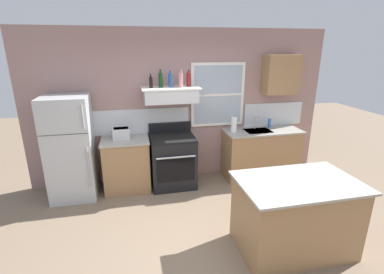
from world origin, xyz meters
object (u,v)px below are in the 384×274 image
at_px(dish_soap_bottle, 269,123).
at_px(bottle_rose_pink, 181,80).
at_px(bottle_balsamic_dark, 151,82).
at_px(bottle_blue_liqueur, 170,80).
at_px(refrigerator, 71,148).
at_px(paper_towel_roll, 234,125).
at_px(bottle_red_label_wine, 189,79).
at_px(kitchen_island, 295,215).
at_px(stove_range, 173,161).
at_px(toaster, 121,133).
at_px(bottle_dark_green_wine, 161,80).

bearing_deg(dish_soap_bottle, bottle_rose_pink, -176.76).
bearing_deg(bottle_balsamic_dark, bottle_blue_liqueur, 2.89).
distance_m(refrigerator, bottle_blue_liqueur, 1.95).
bearing_deg(paper_towel_roll, bottle_red_label_wine, 173.75).
bearing_deg(paper_towel_roll, bottle_balsamic_dark, 178.55).
bearing_deg(kitchen_island, bottle_blue_liqueur, 119.58).
height_order(stove_range, kitchen_island, stove_range).
height_order(refrigerator, dish_soap_bottle, refrigerator).
distance_m(toaster, bottle_blue_liqueur, 1.20).
distance_m(bottle_balsamic_dark, dish_soap_bottle, 2.35).
height_order(toaster, bottle_rose_pink, bottle_rose_pink).
xyz_separation_m(stove_range, kitchen_island, (1.17, -1.98, -0.01)).
xyz_separation_m(bottle_blue_liqueur, paper_towel_roll, (1.13, -0.05, -0.82)).
height_order(bottle_balsamic_dark, bottle_red_label_wine, bottle_red_label_wine).
xyz_separation_m(bottle_dark_green_wine, bottle_red_label_wine, (0.47, 0.01, -0.01)).
bearing_deg(refrigerator, bottle_red_label_wine, 4.33).
bearing_deg(bottle_blue_liqueur, toaster, -178.18).
bearing_deg(toaster, stove_range, -4.25).
bearing_deg(bottle_blue_liqueur, bottle_rose_pink, -16.42).
distance_m(toaster, bottle_red_label_wine, 1.45).
height_order(refrigerator, bottle_dark_green_wine, bottle_dark_green_wine).
xyz_separation_m(bottle_dark_green_wine, bottle_rose_pink, (0.32, -0.08, -0.00)).
xyz_separation_m(toaster, bottle_blue_liqueur, (0.85, 0.03, 0.85)).
height_order(stove_range, bottle_dark_green_wine, bottle_dark_green_wine).
distance_m(bottle_rose_pink, bottle_red_label_wine, 0.17).
distance_m(bottle_blue_liqueur, paper_towel_roll, 1.39).
xyz_separation_m(toaster, bottle_balsamic_dark, (0.53, 0.01, 0.83)).
xyz_separation_m(toaster, kitchen_island, (2.02, -2.04, -0.55)).
xyz_separation_m(bottle_balsamic_dark, dish_soap_bottle, (2.20, 0.06, -0.84)).
relative_size(bottle_balsamic_dark, dish_soap_bottle, 1.24).
distance_m(bottle_dark_green_wine, bottle_red_label_wine, 0.47).
bearing_deg(refrigerator, bottle_balsamic_dark, 4.16).
height_order(refrigerator, bottle_rose_pink, bottle_rose_pink).
bearing_deg(toaster, bottle_balsamic_dark, 1.18).
bearing_deg(paper_towel_roll, stove_range, -178.10).
bearing_deg(bottle_red_label_wine, bottle_balsamic_dark, -175.33).
xyz_separation_m(bottle_balsamic_dark, bottle_red_label_wine, (0.64, 0.05, 0.02)).
xyz_separation_m(stove_range, bottle_dark_green_wine, (-0.15, 0.12, 1.40)).
relative_size(bottle_dark_green_wine, bottle_red_label_wine, 1.05).
xyz_separation_m(toaster, bottle_red_label_wine, (1.17, 0.06, 0.85)).
bearing_deg(bottle_balsamic_dark, bottle_red_label_wine, 4.67).
bearing_deg(bottle_dark_green_wine, bottle_rose_pink, -13.10).
distance_m(refrigerator, bottle_dark_green_wine, 1.82).
height_order(bottle_rose_pink, paper_towel_roll, bottle_rose_pink).
distance_m(toaster, bottle_balsamic_dark, 0.99).
relative_size(bottle_blue_liqueur, kitchen_island, 0.20).
distance_m(stove_range, paper_towel_roll, 1.27).
relative_size(bottle_red_label_wine, dish_soap_bottle, 1.55).
xyz_separation_m(bottle_dark_green_wine, kitchen_island, (1.33, -2.09, -1.41)).
bearing_deg(bottle_dark_green_wine, bottle_red_label_wine, 1.23).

